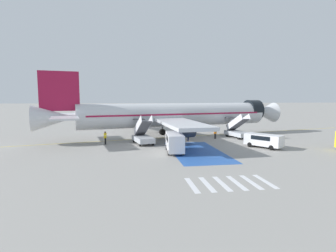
# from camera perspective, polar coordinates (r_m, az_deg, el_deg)

# --- Properties ---
(ground_plane) EXTENTS (600.00, 600.00, 0.00)m
(ground_plane) POSITION_cam_1_polar(r_m,az_deg,el_deg) (43.95, -0.32, -2.54)
(ground_plane) COLOR gray
(apron_leadline_yellow) EXTENTS (74.95, 16.63, 0.01)m
(apron_leadline_yellow) POSITION_cam_1_polar(r_m,az_deg,el_deg) (44.84, 2.05, -2.36)
(apron_leadline_yellow) COLOR gold
(apron_leadline_yellow) RESTS_ON ground_plane
(apron_stand_patch_blue) EXTENTS (6.11, 13.58, 0.01)m
(apron_stand_patch_blue) POSITION_cam_1_polar(r_m,az_deg,el_deg) (32.81, 6.19, -5.54)
(apron_stand_patch_blue) COLOR #2856A8
(apron_stand_patch_blue) RESTS_ON ground_plane
(apron_walkway_bar_0) EXTENTS (0.44, 3.60, 0.01)m
(apron_walkway_bar_0) POSITION_cam_1_polar(r_m,az_deg,el_deg) (20.54, 5.24, -12.69)
(apron_walkway_bar_0) COLOR silver
(apron_walkway_bar_0) RESTS_ON ground_plane
(apron_walkway_bar_1) EXTENTS (0.44, 3.60, 0.01)m
(apron_walkway_bar_1) POSITION_cam_1_polar(r_m,az_deg,el_deg) (20.85, 8.51, -12.44)
(apron_walkway_bar_1) COLOR silver
(apron_walkway_bar_1) RESTS_ON ground_plane
(apron_walkway_bar_2) EXTENTS (0.44, 3.60, 0.01)m
(apron_walkway_bar_2) POSITION_cam_1_polar(r_m,az_deg,el_deg) (21.22, 11.68, -12.16)
(apron_walkway_bar_2) COLOR silver
(apron_walkway_bar_2) RESTS_ON ground_plane
(apron_walkway_bar_3) EXTENTS (0.44, 3.60, 0.01)m
(apron_walkway_bar_3) POSITION_cam_1_polar(r_m,az_deg,el_deg) (21.66, 14.72, -11.86)
(apron_walkway_bar_3) COLOR silver
(apron_walkway_bar_3) RESTS_ON ground_plane
(apron_walkway_bar_4) EXTENTS (0.44, 3.60, 0.01)m
(apron_walkway_bar_4) POSITION_cam_1_polar(r_m,az_deg,el_deg) (22.15, 17.63, -11.54)
(apron_walkway_bar_4) COLOR silver
(apron_walkway_bar_4) RESTS_ON ground_plane
(apron_walkway_bar_5) EXTENTS (0.44, 3.60, 0.01)m
(apron_walkway_bar_5) POSITION_cam_1_polar(r_m,az_deg,el_deg) (22.69, 20.40, -11.21)
(apron_walkway_bar_5) COLOR silver
(apron_walkway_bar_5) RESTS_ON ground_plane
(airliner) EXTENTS (42.64, 32.25, 10.42)m
(airliner) POSITION_cam_1_polar(r_m,az_deg,el_deg) (44.21, 1.36, 2.43)
(airliner) COLOR silver
(airliner) RESTS_ON ground_plane
(boarding_stairs_forward) EXTENTS (3.18, 5.52, 4.13)m
(boarding_stairs_forward) POSITION_cam_1_polar(r_m,az_deg,el_deg) (45.25, 14.87, -1.21)
(boarding_stairs_forward) COLOR #ADB2BA
(boarding_stairs_forward) RESTS_ON ground_plane
(boarding_stairs_aft) EXTENTS (3.18, 5.52, 4.28)m
(boarding_stairs_aft) POSITION_cam_1_polar(r_m,az_deg,el_deg) (38.06, -5.47, -2.35)
(boarding_stairs_aft) COLOR #ADB2BA
(boarding_stairs_aft) RESTS_ON ground_plane
(fuel_tanker) EXTENTS (3.27, 10.43, 3.61)m
(fuel_tanker) POSITION_cam_1_polar(r_m,az_deg,el_deg) (68.16, -8.62, 2.03)
(fuel_tanker) COLOR #38383D
(fuel_tanker) RESTS_ON ground_plane
(service_van_1) EXTENTS (2.24, 5.42, 2.34)m
(service_van_1) POSITION_cam_1_polar(r_m,az_deg,el_deg) (31.95, 1.45, -3.30)
(service_van_1) COLOR silver
(service_van_1) RESTS_ON ground_plane
(service_van_2) EXTENTS (4.26, 5.03, 1.82)m
(service_van_2) POSITION_cam_1_polar(r_m,az_deg,el_deg) (37.14, 20.07, -2.78)
(service_van_2) COLOR silver
(service_van_2) RESTS_ON ground_plane
(ground_crew_0) EXTENTS (0.39, 0.49, 1.88)m
(ground_crew_0) POSITION_cam_1_polar(r_m,az_deg,el_deg) (38.44, -13.51, -2.31)
(ground_crew_0) COLOR black
(ground_crew_0) RESTS_ON ground_plane
(ground_crew_1) EXTENTS (0.44, 0.26, 1.72)m
(ground_crew_1) POSITION_cam_1_polar(r_m,az_deg,el_deg) (43.36, 10.24, -1.44)
(ground_crew_1) COLOR black
(ground_crew_1) RESTS_ON ground_plane
(ground_crew_2) EXTENTS (0.33, 0.47, 1.79)m
(ground_crew_2) POSITION_cam_1_polar(r_m,az_deg,el_deg) (40.07, 4.42, -1.91)
(ground_crew_2) COLOR #191E38
(ground_crew_2) RESTS_ON ground_plane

